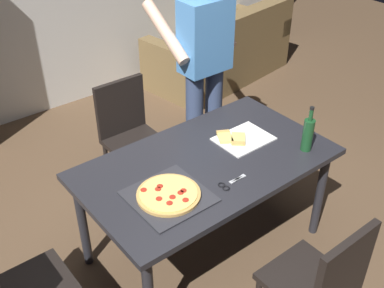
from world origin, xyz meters
name	(u,v)px	position (x,y,z in m)	size (l,w,h in m)	color
ground_plane	(205,245)	(0.00, 0.00, 0.00)	(12.00, 12.00, 0.00)	brown
dining_table	(207,170)	(0.00, 0.00, 0.68)	(1.61, 0.93, 0.75)	#232328
chair_near_camera	(322,281)	(0.00, -0.95, 0.51)	(0.42, 0.42, 0.90)	black
chair_far_side	(129,130)	(0.00, 0.95, 0.51)	(0.42, 0.42, 0.90)	black
couch	(222,54)	(1.91, 1.99, 0.30)	(1.81, 1.09, 0.85)	brown
person_serving_pizza	(204,63)	(0.57, 0.73, 1.00)	(0.55, 0.54, 1.75)	#38476B
pepperoni_pizza_on_tray	(169,195)	(-0.39, -0.13, 0.77)	(0.43, 0.43, 0.04)	#2D2D33
pizza_slices_on_towel	(239,139)	(0.33, 0.05, 0.76)	(0.36, 0.30, 0.03)	white
wine_bottle	(308,134)	(0.59, -0.30, 0.87)	(0.07, 0.07, 0.32)	#194723
kitchen_scissors	(229,184)	(-0.05, -0.26, 0.76)	(0.19, 0.08, 0.01)	silver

